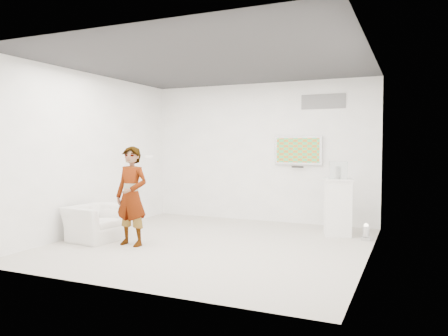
# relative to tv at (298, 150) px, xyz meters

# --- Properties ---
(room) EXTENTS (5.01, 5.01, 3.00)m
(room) POSITION_rel_tv_xyz_m (-0.85, -2.45, -0.05)
(room) COLOR #BCB6AD
(room) RESTS_ON ground
(tv) EXTENTS (1.00, 0.08, 0.60)m
(tv) POSITION_rel_tv_xyz_m (0.00, 0.00, 0.00)
(tv) COLOR silver
(tv) RESTS_ON room
(logo_decal) EXTENTS (0.90, 0.02, 0.30)m
(logo_decal) POSITION_rel_tv_xyz_m (0.50, 0.04, 1.00)
(logo_decal) COLOR slate
(logo_decal) RESTS_ON room
(person) EXTENTS (0.62, 0.43, 1.64)m
(person) POSITION_rel_tv_xyz_m (-2.02, -3.06, -0.73)
(person) COLOR white
(person) RESTS_ON room
(armchair) EXTENTS (0.92, 1.02, 0.60)m
(armchair) POSITION_rel_tv_xyz_m (-2.84, -2.97, -1.25)
(armchair) COLOR white
(armchair) RESTS_ON room
(pedestal) EXTENTS (0.63, 0.63, 1.05)m
(pedestal) POSITION_rel_tv_xyz_m (0.96, -0.88, -1.03)
(pedestal) COLOR white
(pedestal) RESTS_ON room
(floor_uplight) EXTENTS (0.22, 0.22, 0.28)m
(floor_uplight) POSITION_rel_tv_xyz_m (1.49, -1.12, -1.41)
(floor_uplight) COLOR silver
(floor_uplight) RESTS_ON room
(vitrine) EXTENTS (0.38, 0.38, 0.32)m
(vitrine) POSITION_rel_tv_xyz_m (0.96, -0.88, -0.35)
(vitrine) COLOR white
(vitrine) RESTS_ON pedestal
(console) EXTENTS (0.12, 0.17, 0.23)m
(console) POSITION_rel_tv_xyz_m (0.96, -0.88, -0.39)
(console) COLOR white
(console) RESTS_ON pedestal
(wii_remote) EXTENTS (0.06, 0.14, 0.04)m
(wii_remote) POSITION_rel_tv_xyz_m (-1.76, -2.93, -0.08)
(wii_remote) COLOR white
(wii_remote) RESTS_ON person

